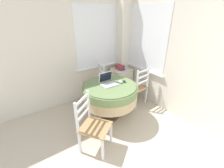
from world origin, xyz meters
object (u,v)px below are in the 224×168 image
object	(u,v)px
cell_phone	(124,82)
corner_cabinet	(121,80)
dining_chair_near_back_window	(96,83)
computer_mouse	(120,82)
dining_chair_near_right_window	(137,87)
laptop	(108,82)
round_dining_table	(110,93)
storage_box	(120,67)
dining_chair_camera_near	(92,126)
book_on_cabinet	(120,69)

from	to	relation	value
cell_phone	corner_cabinet	world-z (taller)	cell_phone
cell_phone	dining_chair_near_back_window	size ratio (longest dim) A/B	0.13
computer_mouse	dining_chair_near_right_window	world-z (taller)	dining_chair_near_right_window
dining_chair_near_right_window	corner_cabinet	bearing A→B (deg)	83.68
laptop	cell_phone	xyz separation A→B (m)	(0.33, -0.10, -0.04)
laptop	cell_phone	bearing A→B (deg)	-17.02
round_dining_table	storage_box	distance (m)	1.19
dining_chair_camera_near	book_on_cabinet	xyz separation A→B (m)	(1.52, 1.29, 0.23)
dining_chair_near_back_window	book_on_cabinet	xyz separation A→B (m)	(0.73, -0.02, 0.23)
computer_mouse	cell_phone	bearing A→B (deg)	-4.02
round_dining_table	dining_chair_camera_near	xyz separation A→B (m)	(-0.66, -0.50, -0.15)
dining_chair_near_back_window	cell_phone	bearing A→B (deg)	-77.71
corner_cabinet	dining_chair_camera_near	bearing A→B (deg)	-140.04
dining_chair_camera_near	book_on_cabinet	size ratio (longest dim) A/B	3.84
round_dining_table	laptop	size ratio (longest dim) A/B	3.63
book_on_cabinet	dining_chair_camera_near	bearing A→B (deg)	-139.62
book_on_cabinet	computer_mouse	bearing A→B (deg)	-127.21
round_dining_table	cell_phone	world-z (taller)	cell_phone
cell_phone	dining_chair_near_back_window	distance (m)	0.94
computer_mouse	storage_box	bearing A→B (deg)	53.21
storage_box	computer_mouse	bearing A→B (deg)	-126.79
dining_chair_near_right_window	book_on_cabinet	world-z (taller)	dining_chair_near_right_window
laptop	dining_chair_near_back_window	size ratio (longest dim) A/B	0.31
laptop	storage_box	size ratio (longest dim) A/B	1.61
cell_phone	storage_box	xyz separation A→B (m)	(0.54, 0.86, -0.04)
computer_mouse	corner_cabinet	xyz separation A→B (m)	(0.68, 0.85, -0.45)
computer_mouse	dining_chair_near_right_window	bearing A→B (deg)	11.90
dining_chair_near_back_window	dining_chair_camera_near	distance (m)	1.53
dining_chair_camera_near	storage_box	distance (m)	2.03
storage_box	laptop	bearing A→B (deg)	-138.87
round_dining_table	dining_chair_near_back_window	size ratio (longest dim) A/B	1.14
dining_chair_near_right_window	dining_chair_near_back_window	bearing A→B (deg)	133.48
dining_chair_near_right_window	dining_chair_camera_near	world-z (taller)	same
laptop	storage_box	xyz separation A→B (m)	(0.87, 0.76, -0.09)
corner_cabinet	cell_phone	bearing A→B (deg)	-124.15
dining_chair_near_right_window	book_on_cabinet	bearing A→B (deg)	87.11
cell_phone	storage_box	world-z (taller)	storage_box
dining_chair_near_right_window	dining_chair_camera_near	bearing A→B (deg)	-158.54
cell_phone	computer_mouse	bearing A→B (deg)	175.98
cell_phone	corner_cabinet	distance (m)	1.13
laptop	book_on_cabinet	world-z (taller)	laptop
round_dining_table	cell_phone	distance (m)	0.36
dining_chair_near_back_window	dining_chair_near_right_window	xyz separation A→B (m)	(0.69, -0.73, 0.00)
dining_chair_camera_near	corner_cabinet	xyz separation A→B (m)	(1.56, 1.31, -0.11)
dining_chair_camera_near	storage_box	world-z (taller)	dining_chair_camera_near
computer_mouse	book_on_cabinet	bearing A→B (deg)	52.79
dining_chair_near_back_window	dining_chair_camera_near	world-z (taller)	same
round_dining_table	dining_chair_near_right_window	xyz separation A→B (m)	(0.82, 0.09, -0.15)
computer_mouse	dining_chair_near_right_window	distance (m)	0.70
dining_chair_near_back_window	storage_box	xyz separation A→B (m)	(0.73, -0.00, 0.27)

